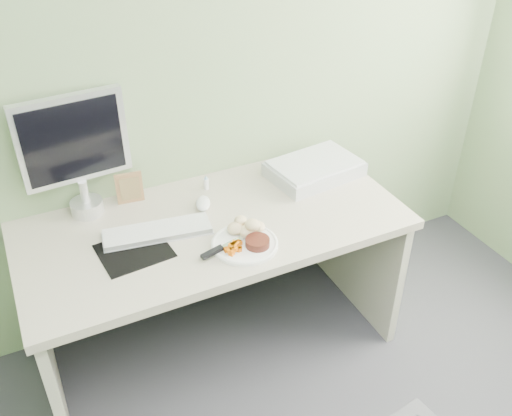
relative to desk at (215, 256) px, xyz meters
name	(u,v)px	position (x,y,z in m)	size (l,w,h in m)	color
wall_back	(172,49)	(0.00, 0.38, 0.80)	(3.50, 3.50, 0.00)	gray
desk	(215,256)	(0.00, 0.00, 0.00)	(1.60, 0.75, 0.73)	#B6AF98
plate	(245,244)	(0.05, -0.20, 0.19)	(0.26, 0.26, 0.01)	white
steak	(257,242)	(0.09, -0.24, 0.21)	(0.10, 0.10, 0.03)	black
potato_pile	(247,225)	(0.09, -0.14, 0.23)	(0.12, 0.09, 0.06)	tan
carrot_heap	(233,245)	(0.00, -0.22, 0.22)	(0.07, 0.06, 0.05)	#D75C04
steak_knife	(220,248)	(-0.05, -0.21, 0.21)	(0.25, 0.09, 0.02)	silver
mousepad	(134,251)	(-0.35, -0.05, 0.18)	(0.26, 0.23, 0.00)	black
keyboard	(157,231)	(-0.23, 0.02, 0.20)	(0.43, 0.13, 0.02)	white
computer_mouse	(203,203)	(0.00, 0.12, 0.20)	(0.06, 0.11, 0.04)	white
photo_frame	(129,188)	(-0.27, 0.30, 0.25)	(0.12, 0.01, 0.14)	olive
eyedrop_bottle	(206,183)	(0.07, 0.25, 0.21)	(0.02, 0.02, 0.07)	white
scanner	(314,169)	(0.57, 0.14, 0.21)	(0.41, 0.28, 0.06)	#BABCC2
monitor	(75,150)	(-0.46, 0.31, 0.48)	(0.44, 0.14, 0.52)	silver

